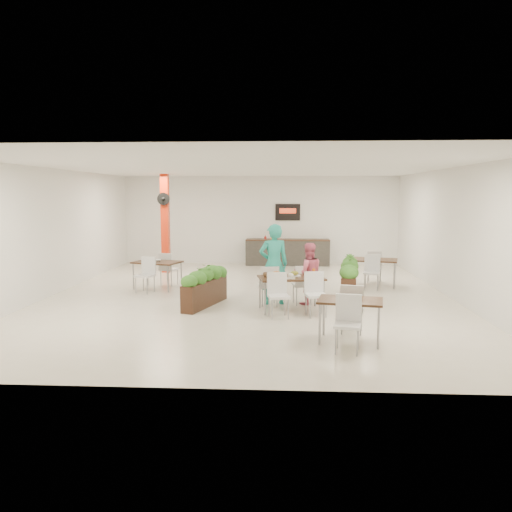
{
  "coord_description": "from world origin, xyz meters",
  "views": [
    {
      "loc": [
        0.87,
        -12.27,
        2.55
      ],
      "look_at": [
        0.21,
        -0.6,
        1.1
      ],
      "focal_mm": 35.0,
      "sensor_mm": 36.0,
      "label": 1
    }
  ],
  "objects": [
    {
      "name": "side_table_a",
      "position": [
        -2.54,
        0.88,
        0.63
      ],
      "size": [
        1.38,
        1.67,
        0.92
      ],
      "rotation": [
        0.0,
        0.0,
        -0.32
      ],
      "color": "black",
      "rests_on": "ground"
    },
    {
      "name": "red_column",
      "position": [
        -3.0,
        3.79,
        1.64
      ],
      "size": [
        0.4,
        0.41,
        3.2
      ],
      "color": "red",
      "rests_on": "ground"
    },
    {
      "name": "ground",
      "position": [
        0.0,
        0.0,
        0.0
      ],
      "size": [
        12.0,
        12.0,
        0.0
      ],
      "primitive_type": "plane",
      "color": "beige",
      "rests_on": "ground"
    },
    {
      "name": "diner_woman",
      "position": [
        1.44,
        -0.81,
        0.72
      ],
      "size": [
        0.8,
        0.68,
        1.44
      ],
      "primitive_type": "imported",
      "rotation": [
        0.0,
        0.0,
        3.35
      ],
      "color": "pink",
      "rests_on": "ground"
    },
    {
      "name": "main_table",
      "position": [
        1.03,
        -1.47,
        0.64
      ],
      "size": [
        1.54,
        1.84,
        0.92
      ],
      "rotation": [
        0.0,
        0.0,
        0.21
      ],
      "color": "black",
      "rests_on": "ground"
    },
    {
      "name": "side_table_c",
      "position": [
        2.02,
        -3.77,
        0.62
      ],
      "size": [
        1.21,
        1.67,
        0.92
      ],
      "rotation": [
        0.0,
        0.0,
        -0.19
      ],
      "color": "black",
      "rests_on": "ground"
    },
    {
      "name": "diner_man",
      "position": [
        0.64,
        -0.81,
        0.94
      ],
      "size": [
        0.76,
        0.58,
        1.87
      ],
      "primitive_type": "imported",
      "rotation": [
        0.0,
        0.0,
        3.35
      ],
      "color": "teal",
      "rests_on": "ground"
    },
    {
      "name": "service_counter",
      "position": [
        1.0,
        5.65,
        0.49
      ],
      "size": [
        3.0,
        0.64,
        2.2
      ],
      "color": "#2C2A27",
      "rests_on": "ground"
    },
    {
      "name": "room_shell",
      "position": [
        0.0,
        0.0,
        2.01
      ],
      "size": [
        10.1,
        12.1,
        3.22
      ],
      "color": "white",
      "rests_on": "ground"
    },
    {
      "name": "planter_right",
      "position": [
        2.46,
        -0.18,
        0.51
      ],
      "size": [
        0.65,
        2.1,
        1.11
      ],
      "rotation": [
        0.0,
        0.0,
        1.43
      ],
      "color": "black",
      "rests_on": "ground"
    },
    {
      "name": "side_table_b",
      "position": [
        3.37,
        1.7,
        0.64
      ],
      "size": [
        1.45,
        1.67,
        0.92
      ],
      "rotation": [
        0.0,
        0.0,
        -0.24
      ],
      "color": "black",
      "rests_on": "ground"
    },
    {
      "name": "planter_left",
      "position": [
        -0.93,
        -1.11,
        0.5
      ],
      "size": [
        0.85,
        1.81,
        0.98
      ],
      "rotation": [
        0.0,
        0.0,
        1.26
      ],
      "color": "black",
      "rests_on": "ground"
    }
  ]
}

